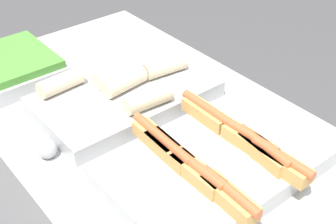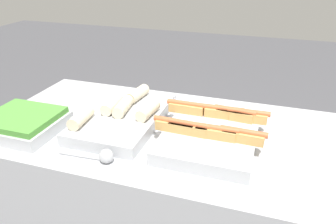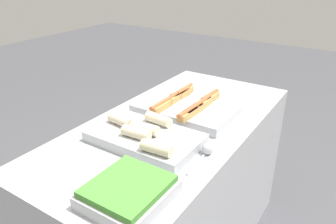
% 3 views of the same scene
% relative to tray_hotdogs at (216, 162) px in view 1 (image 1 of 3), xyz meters
% --- Properties ---
extents(tray_hotdogs, '(0.42, 0.53, 0.10)m').
position_rel_tray_hotdogs_xyz_m(tray_hotdogs, '(0.00, 0.00, 0.00)').
color(tray_hotdogs, '#B7BABF').
rests_on(tray_hotdogs, counter).
extents(tray_wraps, '(0.30, 0.51, 0.10)m').
position_rel_tray_hotdogs_xyz_m(tray_wraps, '(-0.38, 0.00, -0.00)').
color(tray_wraps, '#B7BABF').
rests_on(tray_wraps, counter).
extents(tray_side_front, '(0.29, 0.27, 0.07)m').
position_rel_tray_hotdogs_xyz_m(tray_side_front, '(-0.74, -0.19, 0.00)').
color(tray_side_front, '#B7BABF').
rests_on(tray_side_front, counter).
extents(serving_spoon_near, '(0.21, 0.05, 0.05)m').
position_rel_tray_hotdogs_xyz_m(serving_spoon_near, '(-0.32, -0.29, -0.01)').
color(serving_spoon_near, '#B2B5BA').
rests_on(serving_spoon_near, counter).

